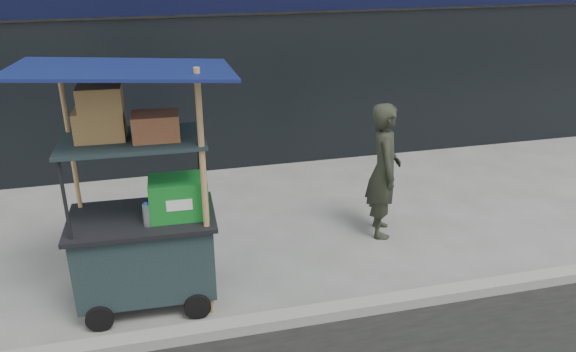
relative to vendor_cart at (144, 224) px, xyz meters
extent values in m
plane|color=slate|center=(1.42, -0.52, -0.89)|extent=(80.00, 80.00, 0.00)
cube|color=gray|center=(1.42, -0.72, -0.83)|extent=(80.00, 0.18, 0.12)
cube|color=black|center=(1.42, 3.38, 0.31)|extent=(15.68, 0.04, 2.40)
cube|color=black|center=(-0.02, 0.01, -0.34)|extent=(1.34, 0.81, 0.77)
cylinder|color=black|center=(-0.49, -0.38, -0.75)|extent=(0.27, 0.06, 0.26)
cylinder|color=black|center=(0.43, -0.41, -0.75)|extent=(0.27, 0.06, 0.26)
cube|color=black|center=(-0.02, 0.01, 0.07)|extent=(1.43, 0.90, 0.04)
cylinder|color=black|center=(-0.63, -0.30, 0.46)|extent=(0.03, 0.03, 0.82)
cylinder|color=black|center=(0.57, -0.34, 0.46)|extent=(0.03, 0.03, 0.82)
cylinder|color=black|center=(-0.61, 0.36, 0.46)|extent=(0.03, 0.03, 0.82)
cylinder|color=black|center=(0.60, 0.32, 0.46)|extent=(0.03, 0.03, 0.82)
cube|color=black|center=(-0.02, 0.01, 0.87)|extent=(1.34, 0.81, 0.03)
cylinder|color=olive|center=(0.57, -0.34, 0.35)|extent=(0.06, 0.06, 2.47)
cylinder|color=olive|center=(-0.61, 0.36, 0.30)|extent=(0.05, 0.05, 2.36)
cube|color=#0B1740|center=(-0.02, 0.01, 1.53)|extent=(1.91, 1.38, 0.22)
cube|color=#106827|center=(0.35, -0.06, 0.28)|extent=(0.56, 0.40, 0.38)
cylinder|color=silver|center=(0.04, -0.21, 0.20)|extent=(0.07, 0.07, 0.22)
cylinder|color=blue|center=(0.04, -0.21, 0.32)|extent=(0.04, 0.04, 0.02)
cube|color=brown|center=(-0.29, 0.07, 1.03)|extent=(0.45, 0.34, 0.27)
cube|color=brown|center=(0.20, -0.06, 1.01)|extent=(0.43, 0.32, 0.24)
cube|color=brown|center=(-0.26, 0.05, 1.27)|extent=(0.39, 0.30, 0.22)
imported|color=#25291E|center=(2.85, 0.80, -0.04)|extent=(0.55, 0.70, 1.70)
camera|label=1|loc=(0.19, -5.05, 2.59)|focal=35.00mm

